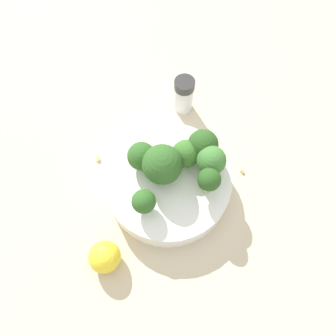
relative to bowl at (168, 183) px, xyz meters
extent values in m
plane|color=beige|center=(0.00, 0.00, -0.02)|extent=(3.00, 3.00, 0.00)
cylinder|color=white|center=(0.00, 0.00, 0.00)|extent=(0.20, 0.20, 0.04)
cylinder|color=#8EB770|center=(0.00, 0.01, 0.04)|extent=(0.02, 0.02, 0.03)
sphere|color=#2D5B23|center=(0.00, 0.01, 0.06)|extent=(0.06, 0.06, 0.06)
cylinder|color=#7A9E5B|center=(0.01, 0.05, 0.03)|extent=(0.02, 0.02, 0.02)
sphere|color=#2D5B23|center=(0.01, 0.05, 0.05)|extent=(0.04, 0.04, 0.04)
cylinder|color=#7A9E5B|center=(0.04, -0.05, 0.04)|extent=(0.02, 0.02, 0.03)
sphere|color=#3D7533|center=(0.04, -0.05, 0.06)|extent=(0.04, 0.04, 0.04)
cylinder|color=#8EB770|center=(0.01, -0.06, 0.04)|extent=(0.02, 0.02, 0.03)
sphere|color=#28511E|center=(0.01, -0.06, 0.06)|extent=(0.03, 0.03, 0.03)
cylinder|color=#7A9E5B|center=(0.04, -0.01, 0.03)|extent=(0.02, 0.02, 0.02)
sphere|color=#386B28|center=(0.04, -0.01, 0.05)|extent=(0.04, 0.04, 0.04)
cylinder|color=#84AD66|center=(0.06, -0.03, 0.03)|extent=(0.02, 0.02, 0.02)
sphere|color=#28511E|center=(0.06, -0.03, 0.06)|extent=(0.05, 0.05, 0.05)
cylinder|color=#84AD66|center=(-0.06, 0.01, 0.03)|extent=(0.02, 0.02, 0.02)
sphere|color=#2D5B23|center=(-0.06, 0.01, 0.05)|extent=(0.03, 0.03, 0.03)
cylinder|color=silver|center=(0.16, 0.04, 0.01)|extent=(0.03, 0.03, 0.06)
cylinder|color=#2D2D2D|center=(0.16, 0.04, 0.04)|extent=(0.04, 0.04, 0.02)
sphere|color=yellow|center=(-0.14, 0.04, 0.00)|extent=(0.05, 0.05, 0.05)
cube|color=tan|center=(0.00, 0.13, -0.02)|extent=(0.01, 0.01, 0.01)
cube|color=#AD7F4C|center=(0.08, -0.10, -0.02)|extent=(0.01, 0.01, 0.01)
camera|label=1|loc=(-0.18, -0.08, 0.48)|focal=35.00mm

